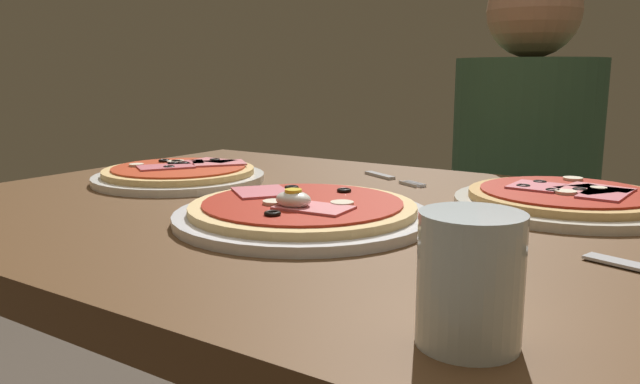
{
  "coord_description": "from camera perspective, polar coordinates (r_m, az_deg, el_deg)",
  "views": [
    {
      "loc": [
        0.43,
        -0.69,
        0.95
      ],
      "look_at": [
        -0.0,
        -0.04,
        0.8
      ],
      "focal_mm": 35.14,
      "sensor_mm": 36.0,
      "label": 1
    }
  ],
  "objects": [
    {
      "name": "water_glass_near",
      "position": [
        0.43,
        13.46,
        -8.56
      ],
      "size": [
        0.07,
        0.07,
        0.09
      ],
      "color": "silver",
      "rests_on": "dining_table"
    },
    {
      "name": "diner_person",
      "position": [
        1.52,
        17.71,
        -4.52
      ],
      "size": [
        0.32,
        0.32,
        1.18
      ],
      "rotation": [
        0.0,
        0.0,
        3.14
      ],
      "color": "black",
      "rests_on": "ground"
    },
    {
      "name": "pizza_foreground",
      "position": [
        0.76,
        -1.73,
        -1.8
      ],
      "size": [
        0.31,
        0.31,
        0.05
      ],
      "color": "white",
      "rests_on": "dining_table"
    },
    {
      "name": "pizza_across_right",
      "position": [
        0.9,
        21.5,
        -0.65
      ],
      "size": [
        0.29,
        0.29,
        0.03
      ],
      "color": "silver",
      "rests_on": "dining_table"
    },
    {
      "name": "fork",
      "position": [
        1.07,
        6.31,
        1.3
      ],
      "size": [
        0.15,
        0.09,
        0.0
      ],
      "color": "silver",
      "rests_on": "dining_table"
    },
    {
      "name": "dining_table",
      "position": [
        0.87,
        1.54,
        -10.0
      ],
      "size": [
        1.14,
        0.8,
        0.77
      ],
      "color": "brown",
      "rests_on": "ground"
    },
    {
      "name": "pizza_across_left",
      "position": [
        1.06,
        -12.66,
        1.59
      ],
      "size": [
        0.28,
        0.28,
        0.03
      ],
      "color": "white",
      "rests_on": "dining_table"
    }
  ]
}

